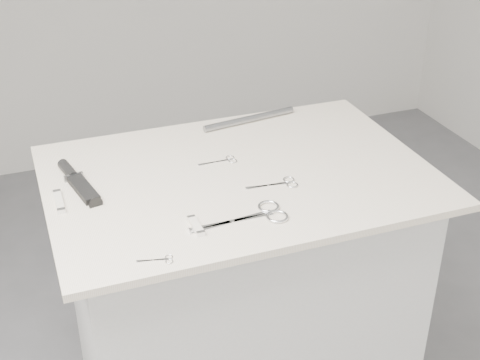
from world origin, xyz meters
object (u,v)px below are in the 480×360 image
object	(u,v)px
large_shears	(259,215)
pocket_knife_a	(59,201)
plinth	(239,312)
embroidery_scissors_b	(224,161)
sheathed_knife	(76,180)
tiny_scissors	(160,260)
embroidery_scissors_a	(281,184)
pocket_knife_b	(196,226)
metal_rail	(249,119)

from	to	relation	value
large_shears	pocket_knife_a	size ratio (longest dim) A/B	2.25
plinth	embroidery_scissors_b	distance (m)	0.48
large_shears	sheathed_knife	xyz separation A→B (m)	(-0.38, 0.31, 0.01)
large_shears	tiny_scissors	bearing A→B (deg)	-163.73
pocket_knife_a	embroidery_scissors_b	bearing A→B (deg)	-80.48
tiny_scissors	sheathed_knife	size ratio (longest dim) A/B	0.34
embroidery_scissors_a	embroidery_scissors_b	distance (m)	0.20
embroidery_scissors_a	embroidery_scissors_b	size ratio (longest dim) A/B	1.27
plinth	sheathed_knife	world-z (taller)	sheathed_knife
large_shears	pocket_knife_b	bearing A→B (deg)	175.76
plinth	tiny_scissors	xyz separation A→B (m)	(-0.29, -0.30, 0.47)
sheathed_knife	pocket_knife_a	distance (m)	0.10
pocket_knife_a	pocket_knife_b	distance (m)	0.35
large_shears	metal_rail	xyz separation A→B (m)	(0.17, 0.51, 0.01)
embroidery_scissors_b	embroidery_scissors_a	bearing A→B (deg)	-61.04
plinth	pocket_knife_a	world-z (taller)	pocket_knife_a
tiny_scissors	metal_rail	distance (m)	0.74
tiny_scissors	pocket_knife_a	size ratio (longest dim) A/B	0.75
large_shears	pocket_knife_b	distance (m)	0.15
pocket_knife_b	metal_rail	size ratio (longest dim) A/B	0.26
embroidery_scissors_a	pocket_knife_a	bearing A→B (deg)	174.56
pocket_knife_a	metal_rail	distance (m)	0.67
metal_rail	pocket_knife_a	bearing A→B (deg)	-154.75
tiny_scissors	plinth	bearing A→B (deg)	59.11
embroidery_scissors_b	pocket_knife_b	xyz separation A→B (m)	(-0.17, -0.29, 0.00)
pocket_knife_a	embroidery_scissors_a	bearing A→B (deg)	-99.80
sheathed_knife	pocket_knife_a	xyz separation A→B (m)	(-0.05, -0.09, -0.00)
sheathed_knife	pocket_knife_a	bearing A→B (deg)	136.68
tiny_scissors	metal_rail	world-z (taller)	metal_rail
embroidery_scissors_b	tiny_scissors	world-z (taller)	same
embroidery_scissors_b	tiny_scissors	xyz separation A→B (m)	(-0.27, -0.38, -0.00)
large_shears	embroidery_scissors_a	size ratio (longest dim) A/B	1.75
sheathed_knife	embroidery_scissors_b	bearing A→B (deg)	-104.03
plinth	pocket_knife_b	world-z (taller)	pocket_knife_b
embroidery_scissors_a	metal_rail	world-z (taller)	metal_rail
embroidery_scissors_b	tiny_scissors	size ratio (longest dim) A/B	1.36
metal_rail	embroidery_scissors_a	bearing A→B (deg)	-98.91
tiny_scissors	large_shears	bearing A→B (deg)	31.94
tiny_scissors	pocket_knife_a	world-z (taller)	pocket_knife_a
plinth	embroidery_scissors_b	world-z (taller)	embroidery_scissors_b
embroidery_scissors_b	pocket_knife_a	distance (m)	0.45
pocket_knife_a	pocket_knife_b	world-z (taller)	pocket_knife_a
embroidery_scissors_a	large_shears	bearing A→B (deg)	-127.37
pocket_knife_a	tiny_scissors	bearing A→B (deg)	-150.38
pocket_knife_b	pocket_knife_a	bearing A→B (deg)	50.73
pocket_knife_a	plinth	bearing A→B (deg)	-90.41
tiny_scissors	sheathed_knife	bearing A→B (deg)	119.40
large_shears	embroidery_scissors_b	world-z (taller)	large_shears
embroidery_scissors_a	tiny_scissors	world-z (taller)	same
pocket_knife_b	sheathed_knife	bearing A→B (deg)	35.14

